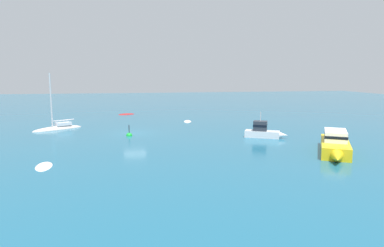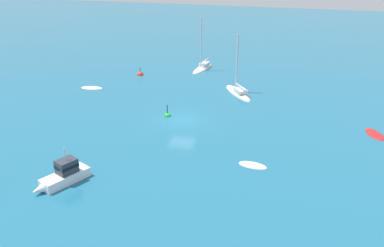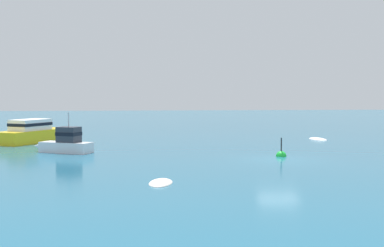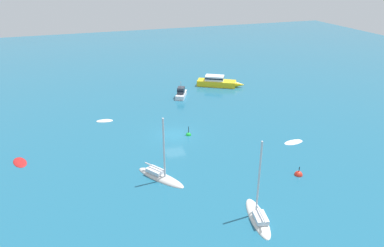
{
  "view_description": "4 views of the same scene",
  "coord_description": "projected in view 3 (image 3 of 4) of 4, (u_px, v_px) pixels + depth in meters",
  "views": [
    {
      "loc": [
        0.19,
        39.06,
        6.82
      ],
      "look_at": [
        -5.6,
        6.21,
        1.86
      ],
      "focal_mm": 31.93,
      "sensor_mm": 36.0,
      "label": 1
    },
    {
      "loc": [
        -36.82,
        -10.66,
        16.33
      ],
      "look_at": [
        -2.28,
        -1.64,
        0.75
      ],
      "focal_mm": 39.28,
      "sensor_mm": 36.0,
      "label": 2
    },
    {
      "loc": [
        -8.3,
        -33.39,
        4.29
      ],
      "look_at": [
        -5.24,
        0.57,
        2.2
      ],
      "focal_mm": 52.6,
      "sensor_mm": 36.0,
      "label": 3
    },
    {
      "loc": [
        39.9,
        -11.23,
        20.05
      ],
      "look_at": [
        0.22,
        2.29,
        1.38
      ],
      "focal_mm": 33.67,
      "sensor_mm": 36.0,
      "label": 4
    }
  ],
  "objects": [
    {
      "name": "ground_plane",
      "position": [
        278.0,
        160.0,
        34.2
      ],
      "size": [
        160.0,
        160.0,
        0.0
      ],
      "primitive_type": "plane",
      "color": "#1E607F"
    },
    {
      "name": "skiff",
      "position": [
        161.0,
        183.0,
        25.62
      ],
      "size": [
        1.44,
        2.44,
        0.32
      ],
      "rotation": [
        0.0,
        0.0,
        1.4
      ],
      "color": "silver",
      "rests_on": "ground"
    },
    {
      "name": "tender",
      "position": [
        318.0,
        139.0,
        47.96
      ],
      "size": [
        1.44,
        2.75,
        0.3
      ],
      "rotation": [
        0.0,
        0.0,
        4.82
      ],
      "color": "white",
      "rests_on": "ground"
    },
    {
      "name": "launch",
      "position": [
        65.0,
        143.0,
        38.04
      ],
      "size": [
        4.42,
        2.9,
        2.73
      ],
      "rotation": [
        0.0,
        0.0,
        2.67
      ],
      "color": "white",
      "rests_on": "ground"
    },
    {
      "name": "powerboat",
      "position": [
        35.0,
        133.0,
        45.53
      ],
      "size": [
        5.63,
        8.06,
        1.88
      ],
      "rotation": [
        0.0,
        0.0,
        1.04
      ],
      "color": "yellow",
      "rests_on": "ground"
    },
    {
      "name": "channel_buoy",
      "position": [
        281.0,
        156.0,
        35.94
      ],
      "size": [
        0.68,
        0.68,
        1.53
      ],
      "color": "green",
      "rests_on": "ground"
    }
  ]
}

